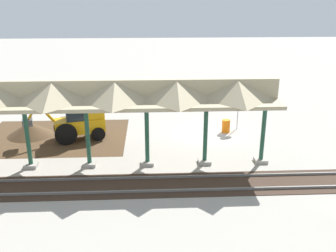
# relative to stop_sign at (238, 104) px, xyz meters

# --- Properties ---
(ground_plane) EXTENTS (120.00, 120.00, 0.00)m
(ground_plane) POSITION_rel_stop_sign_xyz_m (2.32, 0.86, -1.83)
(ground_plane) COLOR #9E998E
(dirt_work_zone) EXTENTS (9.60, 7.00, 0.01)m
(dirt_work_zone) POSITION_rel_stop_sign_xyz_m (12.68, 0.99, -1.83)
(dirt_work_zone) COLOR #4C3823
(dirt_work_zone) RESTS_ON ground
(platform_canopy) EXTENTS (20.78, 3.20, 4.90)m
(platform_canopy) POSITION_rel_stop_sign_xyz_m (9.67, 5.62, 2.33)
(platform_canopy) COLOR #9E998E
(platform_canopy) RESTS_ON ground
(rail_tracks) EXTENTS (60.00, 2.58, 0.15)m
(rail_tracks) POSITION_rel_stop_sign_xyz_m (2.32, 8.13, -1.80)
(rail_tracks) COLOR slate
(rail_tracks) RESTS_ON ground
(stop_sign) EXTENTS (0.76, 0.06, 2.53)m
(stop_sign) POSITION_rel_stop_sign_xyz_m (0.00, 0.00, 0.00)
(stop_sign) COLOR gray
(stop_sign) RESTS_ON ground
(backhoe) EXTENTS (5.19, 2.53, 2.82)m
(backhoe) POSITION_rel_stop_sign_xyz_m (11.02, 1.47, -0.56)
(backhoe) COLOR orange
(backhoe) RESTS_ON ground
(dirt_mound) EXTENTS (6.06, 6.06, 1.85)m
(dirt_mound) POSITION_rel_stop_sign_xyz_m (14.48, 0.54, -1.83)
(dirt_mound) COLOR #4C3823
(dirt_mound) RESTS_ON ground
(traffic_barrel) EXTENTS (0.56, 0.56, 0.90)m
(traffic_barrel) POSITION_rel_stop_sign_xyz_m (0.93, 0.62, -1.38)
(traffic_barrel) COLOR orange
(traffic_barrel) RESTS_ON ground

